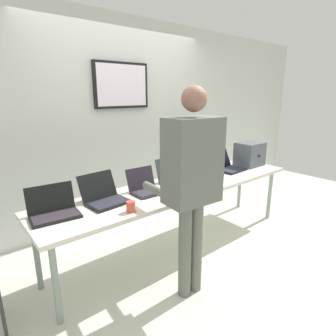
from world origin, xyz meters
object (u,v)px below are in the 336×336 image
(workbench, at_px, (180,189))
(laptop_station_1, at_px, (104,196))
(laptop_station_4, at_px, (203,171))
(laptop_station_5, at_px, (227,165))
(equipment_box, at_px, (250,154))
(laptop_station_3, at_px, (175,178))
(laptop_station_0, at_px, (53,209))
(laptop_station_2, at_px, (146,187))
(person, at_px, (192,176))
(coffee_mug, at_px, (131,207))

(workbench, xyz_separation_m, laptop_station_1, (-0.86, 0.09, 0.10))
(laptop_station_4, distance_m, laptop_station_5, 0.46)
(equipment_box, relative_size, laptop_station_1, 0.93)
(workbench, xyz_separation_m, laptop_station_5, (0.91, 0.09, 0.11))
(workbench, distance_m, laptop_station_3, 0.14)
(equipment_box, bearing_deg, laptop_station_5, 172.51)
(laptop_station_3, distance_m, laptop_station_5, 0.89)
(laptop_station_0, height_order, laptop_station_5, laptop_station_5)
(laptop_station_4, bearing_deg, laptop_station_2, -178.14)
(laptop_station_0, height_order, person, person)
(laptop_station_0, relative_size, laptop_station_5, 1.00)
(workbench, height_order, laptop_station_4, laptop_station_4)
(laptop_station_3, height_order, laptop_station_4, laptop_station_3)
(person, bearing_deg, laptop_station_4, 38.58)
(equipment_box, height_order, laptop_station_0, equipment_box)
(equipment_box, distance_m, laptop_station_2, 1.74)
(laptop_station_0, relative_size, coffee_mug, 4.40)
(coffee_mug, bearing_deg, person, -47.27)
(laptop_station_1, distance_m, laptop_station_4, 1.31)
(equipment_box, bearing_deg, person, -159.63)
(laptop_station_0, xyz_separation_m, laptop_station_4, (1.77, 0.01, 0.00))
(equipment_box, distance_m, laptop_station_1, 2.18)
(workbench, distance_m, coffee_mug, 0.83)
(laptop_station_3, bearing_deg, equipment_box, -2.60)
(laptop_station_1, distance_m, laptop_station_5, 1.76)
(equipment_box, relative_size, laptop_station_5, 0.90)
(equipment_box, bearing_deg, workbench, -178.54)
(workbench, bearing_deg, laptop_station_1, 174.10)
(laptop_station_2, distance_m, laptop_station_5, 1.32)
(workbench, relative_size, person, 1.76)
(equipment_box, xyz_separation_m, coffee_mug, (-2.11, -0.28, -0.11))
(coffee_mug, bearing_deg, equipment_box, 7.67)
(equipment_box, xyz_separation_m, laptop_station_1, (-2.18, 0.06, -0.10))
(laptop_station_0, distance_m, laptop_station_2, 0.90)
(laptop_station_4, relative_size, coffee_mug, 4.30)
(laptop_station_1, xyz_separation_m, laptop_station_3, (0.87, 0.00, 0.00))
(laptop_station_2, bearing_deg, workbench, -8.51)
(laptop_station_4, bearing_deg, person, -141.42)
(workbench, relative_size, laptop_station_0, 7.68)
(coffee_mug, bearing_deg, laptop_station_2, 40.04)
(laptop_station_3, distance_m, coffee_mug, 0.87)
(laptop_station_2, bearing_deg, person, -92.35)
(workbench, height_order, laptop_station_5, laptop_station_5)
(laptop_station_0, distance_m, laptop_station_1, 0.46)
(laptop_station_5, distance_m, coffee_mug, 1.72)
(laptop_station_4, xyz_separation_m, coffee_mug, (-1.24, -0.34, -0.01))
(laptop_station_3, distance_m, laptop_station_4, 0.44)
(laptop_station_2, xyz_separation_m, laptop_station_4, (0.86, 0.03, 0.00))
(laptop_station_2, distance_m, laptop_station_3, 0.43)
(equipment_box, height_order, person, person)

